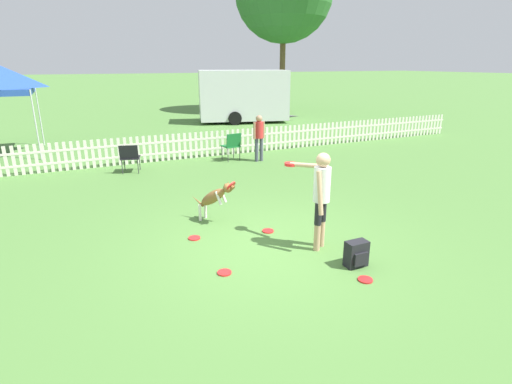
# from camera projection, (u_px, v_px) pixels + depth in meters

# --- Properties ---
(ground_plane) EXTENTS (240.00, 240.00, 0.00)m
(ground_plane) POSITION_uv_depth(u_px,v_px,m) (268.00, 246.00, 7.00)
(ground_plane) COLOR #4C7A38
(handler_person) EXTENTS (0.49, 1.09, 1.68)m
(handler_person) POSITION_uv_depth(u_px,v_px,m) (320.00, 190.00, 6.61)
(handler_person) COLOR tan
(handler_person) RESTS_ON ground_plane
(leaping_dog) EXTENTS (0.71, 0.97, 0.92)m
(leaping_dog) POSITION_uv_depth(u_px,v_px,m) (215.00, 196.00, 7.85)
(leaping_dog) COLOR olive
(leaping_dog) RESTS_ON ground_plane
(frisbee_near_handler) EXTENTS (0.22, 0.22, 0.02)m
(frisbee_near_handler) POSITION_uv_depth(u_px,v_px,m) (268.00, 231.00, 7.58)
(frisbee_near_handler) COLOR red
(frisbee_near_handler) RESTS_ON ground_plane
(frisbee_near_dog) EXTENTS (0.22, 0.22, 0.02)m
(frisbee_near_dog) POSITION_uv_depth(u_px,v_px,m) (194.00, 238.00, 7.27)
(frisbee_near_dog) COLOR red
(frisbee_near_dog) RESTS_ON ground_plane
(frisbee_midfield) EXTENTS (0.22, 0.22, 0.02)m
(frisbee_midfield) POSITION_uv_depth(u_px,v_px,m) (224.00, 273.00, 6.08)
(frisbee_midfield) COLOR red
(frisbee_midfield) RESTS_ON ground_plane
(frisbee_far_scatter) EXTENTS (0.22, 0.22, 0.02)m
(frisbee_far_scatter) POSITION_uv_depth(u_px,v_px,m) (365.00, 280.00, 5.88)
(frisbee_far_scatter) COLOR red
(frisbee_far_scatter) RESTS_ON ground_plane
(backpack_on_grass) EXTENTS (0.35, 0.24, 0.42)m
(backpack_on_grass) POSITION_uv_depth(u_px,v_px,m) (357.00, 254.00, 6.24)
(backpack_on_grass) COLOR black
(backpack_on_grass) RESTS_ON ground_plane
(picket_fence) EXTENTS (24.64, 0.04, 0.86)m
(picket_fence) POSITION_uv_depth(u_px,v_px,m) (171.00, 147.00, 13.00)
(picket_fence) COLOR silver
(picket_fence) RESTS_ON ground_plane
(folding_chair_blue_left) EXTENTS (0.56, 0.58, 0.91)m
(folding_chair_blue_left) POSITION_uv_depth(u_px,v_px,m) (232.00, 144.00, 12.90)
(folding_chair_blue_left) COLOR #333338
(folding_chair_blue_left) RESTS_ON ground_plane
(folding_chair_center) EXTENTS (0.64, 0.65, 0.84)m
(folding_chair_center) POSITION_uv_depth(u_px,v_px,m) (130.00, 156.00, 11.48)
(folding_chair_center) COLOR #333338
(folding_chair_center) RESTS_ON ground_plane
(spectator_standing) EXTENTS (0.41, 0.27, 1.48)m
(spectator_standing) POSITION_uv_depth(u_px,v_px,m) (259.00, 134.00, 12.74)
(spectator_standing) COLOR #474C5B
(spectator_standing) RESTS_ON ground_plane
(equipment_trailer) EXTENTS (5.50, 3.16, 2.69)m
(equipment_trailer) POSITION_uv_depth(u_px,v_px,m) (243.00, 95.00, 21.11)
(equipment_trailer) COLOR silver
(equipment_trailer) RESTS_ON ground_plane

